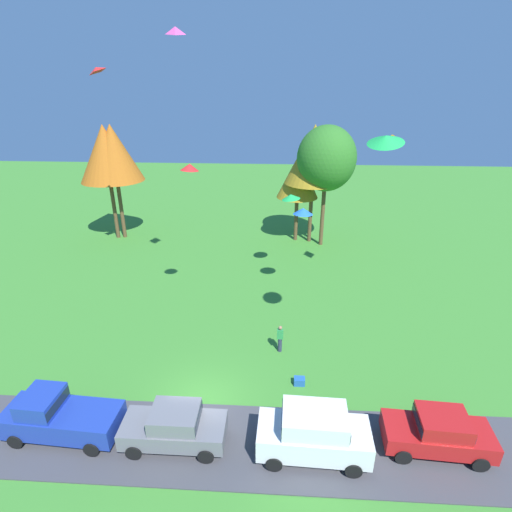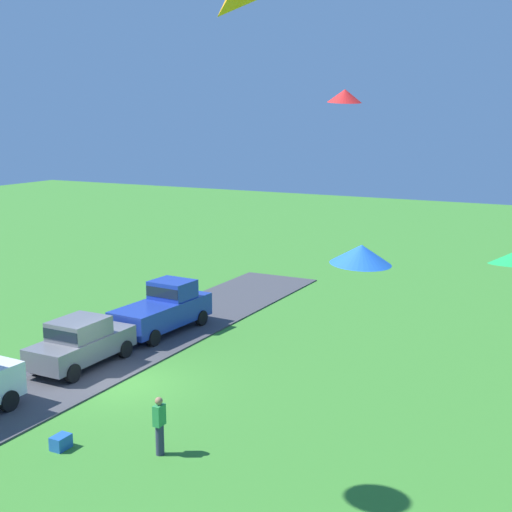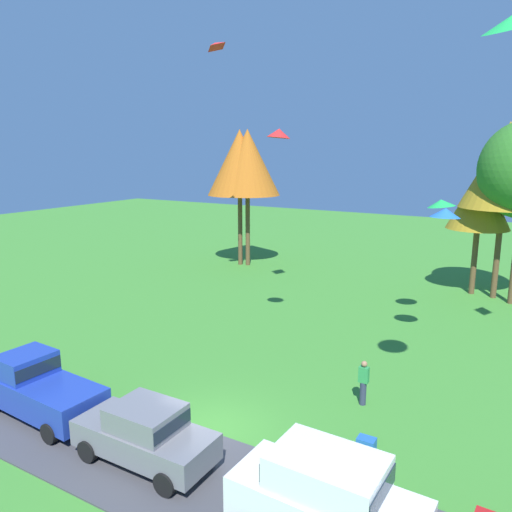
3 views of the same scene
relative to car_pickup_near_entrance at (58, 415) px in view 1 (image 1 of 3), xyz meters
name	(u,v)px [view 1 (image 1 of 3)]	position (x,y,z in m)	size (l,w,h in m)	color
ground_plane	(201,402)	(5.81, 2.26, -1.11)	(120.00, 120.00, 0.00)	#3D842D
pavement_strip	(191,442)	(5.81, -0.10, -1.08)	(36.00, 4.40, 0.06)	#424247
car_pickup_near_entrance	(58,415)	(0.00, 0.00, 0.00)	(5.10, 2.28, 2.14)	#1E389E
car_sedan_far_end	(174,426)	(5.18, -0.20, -0.07)	(4.40, 1.95, 1.84)	slate
car_suv_mid_row	(314,432)	(11.02, -0.41, 0.19)	(4.66, 2.17, 2.28)	white
car_sedan_by_flagpole	(439,431)	(16.26, 0.15, -0.07)	(4.50, 2.17, 1.84)	red
person_on_lawn	(280,338)	(9.62, 6.52, -0.23)	(0.36, 0.24, 1.71)	#2D334C
tree_left_of_center	(106,154)	(-6.55, 23.86, 7.12)	(5.12, 5.12, 10.82)	brown
tree_far_right	(113,153)	(-5.92, 24.00, 7.13)	(5.13, 5.13, 10.84)	brown
tree_far_left	(298,177)	(11.08, 24.26, 5.09)	(3.87, 3.87, 8.17)	brown
tree_center_back	(314,155)	(12.40, 23.97, 7.19)	(5.17, 5.17, 10.91)	brown
tree_lone_near	(326,159)	(13.45, 23.15, 6.98)	(5.19, 5.19, 10.96)	brown
cooler_box	(299,381)	(10.65, 3.80, -0.91)	(0.56, 0.40, 0.40)	blue
kite_diamond_high_left	(96,70)	(-2.37, 14.67, 13.91)	(0.92, 0.90, 0.27)	red
kite_delta_topmost	(190,167)	(4.31, 9.78, 8.84)	(1.04, 1.04, 0.39)	red
kite_diamond_over_trees	(175,30)	(3.62, 11.61, 15.74)	(0.80, 1.08, 0.38)	#EA4C9E
kite_delta_high_right	(291,197)	(10.24, 15.83, 5.54)	(1.35, 1.35, 0.36)	green
kite_delta_trailing_tail	(303,211)	(10.98, 12.74, 5.44)	(1.29, 1.29, 0.41)	blue
kite_diamond_mid_center	(395,139)	(16.32, 12.89, 10.02)	(0.72, 0.95, 0.37)	orange
kite_delta_low_drifter	(386,139)	(13.59, 4.28, 11.16)	(1.48, 1.48, 0.31)	green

